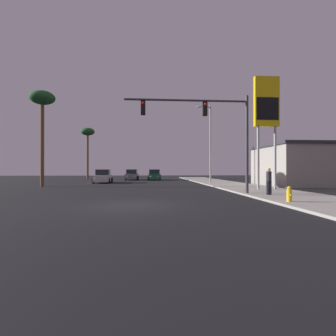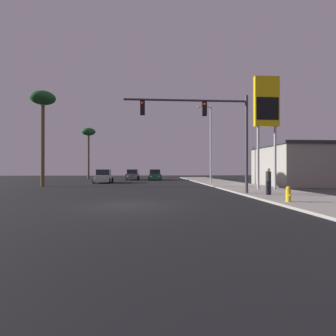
{
  "view_description": "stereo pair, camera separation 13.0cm",
  "coord_description": "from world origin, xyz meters",
  "px_view_note": "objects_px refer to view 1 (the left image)",
  "views": [
    {
      "loc": [
        0.85,
        -12.51,
        1.7
      ],
      "look_at": [
        2.6,
        11.06,
        1.82
      ],
      "focal_mm": 28.0,
      "sensor_mm": 36.0,
      "label": 1
    },
    {
      "loc": [
        0.98,
        -12.52,
        1.7
      ],
      "look_at": [
        2.6,
        11.06,
        1.82
      ],
      "focal_mm": 28.0,
      "sensor_mm": 36.0,
      "label": 2
    }
  ],
  "objects_px": {
    "car_grey": "(132,175)",
    "street_lamp": "(209,140)",
    "palm_tree_near": "(42,103)",
    "traffic_light_mast": "(212,123)",
    "fire_hydrant": "(289,194)",
    "palm_tree_far": "(88,135)",
    "car_green": "(154,175)",
    "car_silver": "(103,177)",
    "gas_station_sign": "(267,108)",
    "pedestrian_on_sidewalk": "(269,180)"
  },
  "relations": [
    {
      "from": "car_grey",
      "to": "street_lamp",
      "type": "relative_size",
      "value": 0.48
    },
    {
      "from": "palm_tree_near",
      "to": "traffic_light_mast",
      "type": "bearing_deg",
      "value": -33.22
    },
    {
      "from": "traffic_light_mast",
      "to": "fire_hydrant",
      "type": "bearing_deg",
      "value": -59.85
    },
    {
      "from": "palm_tree_far",
      "to": "palm_tree_near",
      "type": "height_order",
      "value": "palm_tree_near"
    },
    {
      "from": "car_green",
      "to": "car_silver",
      "type": "height_order",
      "value": "same"
    },
    {
      "from": "gas_station_sign",
      "to": "car_silver",
      "type": "bearing_deg",
      "value": 139.39
    },
    {
      "from": "car_silver",
      "to": "fire_hydrant",
      "type": "height_order",
      "value": "car_silver"
    },
    {
      "from": "palm_tree_near",
      "to": "car_grey",
      "type": "bearing_deg",
      "value": 63.73
    },
    {
      "from": "traffic_light_mast",
      "to": "street_lamp",
      "type": "height_order",
      "value": "street_lamp"
    },
    {
      "from": "car_grey",
      "to": "street_lamp",
      "type": "xyz_separation_m",
      "value": [
        9.68,
        -12.33,
        4.36
      ]
    },
    {
      "from": "street_lamp",
      "to": "car_grey",
      "type": "bearing_deg",
      "value": 128.15
    },
    {
      "from": "car_silver",
      "to": "fire_hydrant",
      "type": "bearing_deg",
      "value": 118.97
    },
    {
      "from": "gas_station_sign",
      "to": "palm_tree_near",
      "type": "distance_m",
      "value": 20.86
    },
    {
      "from": "car_silver",
      "to": "car_grey",
      "type": "height_order",
      "value": "same"
    },
    {
      "from": "car_green",
      "to": "palm_tree_near",
      "type": "height_order",
      "value": "palm_tree_near"
    },
    {
      "from": "palm_tree_near",
      "to": "gas_station_sign",
      "type": "bearing_deg",
      "value": -17.43
    },
    {
      "from": "car_green",
      "to": "palm_tree_near",
      "type": "xyz_separation_m",
      "value": [
        -11.3,
        -14.97,
        7.41
      ]
    },
    {
      "from": "car_green",
      "to": "street_lamp",
      "type": "distance_m",
      "value": 13.81
    },
    {
      "from": "fire_hydrant",
      "to": "car_grey",
      "type": "bearing_deg",
      "value": 107.64
    },
    {
      "from": "car_grey",
      "to": "palm_tree_near",
      "type": "distance_m",
      "value": 19.03
    },
    {
      "from": "street_lamp",
      "to": "pedestrian_on_sidewalk",
      "type": "bearing_deg",
      "value": -88.21
    },
    {
      "from": "gas_station_sign",
      "to": "car_green",
      "type": "bearing_deg",
      "value": 111.96
    },
    {
      "from": "fire_hydrant",
      "to": "palm_tree_near",
      "type": "xyz_separation_m",
      "value": [
        -17.28,
        14.21,
        7.69
      ]
    },
    {
      "from": "car_green",
      "to": "fire_hydrant",
      "type": "xyz_separation_m",
      "value": [
        5.97,
        -29.18,
        -0.27
      ]
    },
    {
      "from": "gas_station_sign",
      "to": "pedestrian_on_sidewalk",
      "type": "xyz_separation_m",
      "value": [
        -1.96,
        -4.52,
        -5.58
      ]
    },
    {
      "from": "fire_hydrant",
      "to": "traffic_light_mast",
      "type": "bearing_deg",
      "value": 120.15
    },
    {
      "from": "car_grey",
      "to": "traffic_light_mast",
      "type": "bearing_deg",
      "value": 107.16
    },
    {
      "from": "car_silver",
      "to": "traffic_light_mast",
      "type": "distance_m",
      "value": 19.43
    },
    {
      "from": "street_lamp",
      "to": "car_silver",
      "type": "bearing_deg",
      "value": 165.29
    },
    {
      "from": "car_silver",
      "to": "gas_station_sign",
      "type": "bearing_deg",
      "value": 137.44
    },
    {
      "from": "car_silver",
      "to": "street_lamp",
      "type": "xyz_separation_m",
      "value": [
        12.71,
        -3.34,
        4.36
      ]
    },
    {
      "from": "pedestrian_on_sidewalk",
      "to": "traffic_light_mast",
      "type": "bearing_deg",
      "value": 159.88
    },
    {
      "from": "car_green",
      "to": "palm_tree_far",
      "type": "relative_size",
      "value": 0.48
    },
    {
      "from": "traffic_light_mast",
      "to": "pedestrian_on_sidewalk",
      "type": "bearing_deg",
      "value": -20.12
    },
    {
      "from": "gas_station_sign",
      "to": "palm_tree_near",
      "type": "xyz_separation_m",
      "value": [
        -19.85,
        6.23,
        1.56
      ]
    },
    {
      "from": "pedestrian_on_sidewalk",
      "to": "palm_tree_near",
      "type": "distance_m",
      "value": 22.06
    },
    {
      "from": "car_grey",
      "to": "palm_tree_near",
      "type": "relative_size",
      "value": 0.46
    },
    {
      "from": "traffic_light_mast",
      "to": "palm_tree_near",
      "type": "bearing_deg",
      "value": 146.78
    },
    {
      "from": "street_lamp",
      "to": "gas_station_sign",
      "type": "bearing_deg",
      "value": -75.95
    },
    {
      "from": "traffic_light_mast",
      "to": "gas_station_sign",
      "type": "bearing_deg",
      "value": 32.06
    },
    {
      "from": "street_lamp",
      "to": "fire_hydrant",
      "type": "xyz_separation_m",
      "value": [
        -0.17,
        -17.6,
        -4.63
      ]
    },
    {
      "from": "street_lamp",
      "to": "palm_tree_far",
      "type": "xyz_separation_m",
      "value": [
        -17.63,
        16.61,
        2.65
      ]
    },
    {
      "from": "car_grey",
      "to": "pedestrian_on_sidewalk",
      "type": "distance_m",
      "value": 28.34
    },
    {
      "from": "car_silver",
      "to": "palm_tree_near",
      "type": "height_order",
      "value": "palm_tree_near"
    },
    {
      "from": "car_green",
      "to": "traffic_light_mast",
      "type": "relative_size",
      "value": 0.53
    },
    {
      "from": "gas_station_sign",
      "to": "fire_hydrant",
      "type": "bearing_deg",
      "value": -107.88
    },
    {
      "from": "traffic_light_mast",
      "to": "palm_tree_far",
      "type": "relative_size",
      "value": 0.92
    },
    {
      "from": "pedestrian_on_sidewalk",
      "to": "palm_tree_near",
      "type": "xyz_separation_m",
      "value": [
        -17.88,
        10.76,
        7.14
      ]
    },
    {
      "from": "car_green",
      "to": "palm_tree_far",
      "type": "bearing_deg",
      "value": -25.24
    },
    {
      "from": "car_grey",
      "to": "traffic_light_mast",
      "type": "relative_size",
      "value": 0.53
    }
  ]
}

